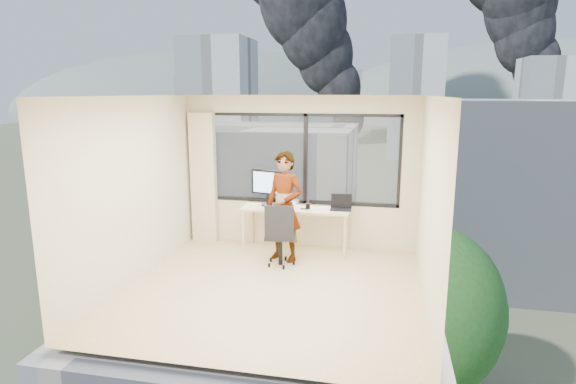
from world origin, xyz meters
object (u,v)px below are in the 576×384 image
(desk, at_px, (296,229))
(game_console, at_px, (290,202))
(person, at_px, (284,207))
(laptop, at_px, (341,203))
(handbag, at_px, (345,201))
(monitor, at_px, (268,188))
(chair, at_px, (280,233))

(desk, xyz_separation_m, game_console, (-0.16, 0.26, 0.41))
(desk, relative_size, game_console, 6.45)
(person, xyz_separation_m, game_console, (-0.07, 0.74, -0.09))
(laptop, height_order, handbag, laptop)
(monitor, height_order, handbag, monitor)
(desk, bearing_deg, person, -100.79)
(person, distance_m, laptop, 0.97)
(monitor, bearing_deg, game_console, 44.59)
(person, relative_size, handbag, 6.99)
(person, relative_size, laptop, 4.79)
(laptop, bearing_deg, handbag, 77.21)
(chair, xyz_separation_m, laptop, (0.86, 0.73, 0.35))
(chair, xyz_separation_m, handbag, (0.90, 0.98, 0.34))
(chair, bearing_deg, laptop, 32.84)
(game_console, distance_m, laptop, 0.96)
(desk, relative_size, person, 1.03)
(chair, relative_size, person, 0.58)
(game_console, bearing_deg, person, -66.69)
(monitor, xyz_separation_m, laptop, (1.25, -0.07, -0.20))
(desk, xyz_separation_m, laptop, (0.75, -0.01, 0.49))
(person, relative_size, game_console, 6.26)
(game_console, bearing_deg, desk, -39.75)
(game_console, relative_size, handbag, 1.12)
(laptop, distance_m, handbag, 0.25)
(monitor, bearing_deg, handbag, 21.71)
(game_console, relative_size, laptop, 0.76)
(person, bearing_deg, handbag, 59.47)
(desk, xyz_separation_m, handbag, (0.80, 0.24, 0.47))
(desk, distance_m, handbag, 0.96)
(person, height_order, game_console, person)
(handbag, bearing_deg, person, -157.16)
(handbag, bearing_deg, desk, -179.75)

